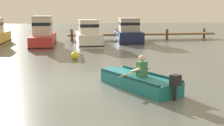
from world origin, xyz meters
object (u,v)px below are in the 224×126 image
(moored_boat_red, at_px, (44,35))
(moored_boat_navy, at_px, (128,33))
(mooring_buoy, at_px, (75,56))
(moored_boat_white, at_px, (88,35))
(rowboat_with_person, at_px, (137,81))

(moored_boat_red, distance_m, moored_boat_navy, 7.35)
(moored_boat_red, relative_size, mooring_buoy, 14.90)
(moored_boat_red, xyz_separation_m, moored_boat_navy, (7.22, 1.36, -0.06))
(moored_boat_white, bearing_deg, mooring_buoy, -100.06)
(moored_boat_red, height_order, moored_boat_white, moored_boat_red)
(rowboat_with_person, bearing_deg, moored_boat_navy, 78.62)
(rowboat_with_person, xyz_separation_m, moored_boat_white, (-0.68, 13.51, 0.52))
(moored_boat_red, bearing_deg, mooring_buoy, -73.14)
(moored_boat_white, bearing_deg, moored_boat_navy, 22.10)
(rowboat_with_person, relative_size, moored_boat_red, 0.52)
(moored_boat_navy, bearing_deg, moored_boat_white, -157.90)
(mooring_buoy, bearing_deg, rowboat_with_person, -72.63)
(moored_boat_red, bearing_deg, moored_boat_navy, 10.68)
(moored_boat_red, bearing_deg, moored_boat_white, -2.26)
(mooring_buoy, bearing_deg, moored_boat_red, 106.86)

